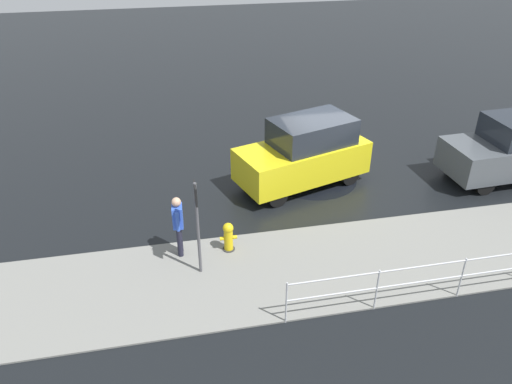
{
  "coord_description": "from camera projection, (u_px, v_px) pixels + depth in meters",
  "views": [
    {
      "loc": [
        4.94,
        13.02,
        7.52
      ],
      "look_at": [
        2.69,
        1.98,
        0.9
      ],
      "focal_mm": 35.0,
      "sensor_mm": 36.0,
      "label": 1
    }
  ],
  "objects": [
    {
      "name": "ground_plane",
      "position": [
        327.0,
        177.0,
        15.66
      ],
      "size": [
        60.0,
        60.0,
        0.0
      ],
      "primitive_type": "plane",
      "color": "black"
    },
    {
      "name": "sign_post",
      "position": [
        197.0,
        216.0,
        10.85
      ],
      "size": [
        0.07,
        0.44,
        2.4
      ],
      "color": "#4C4C51",
      "rests_on": "ground"
    },
    {
      "name": "moving_hatchback",
      "position": [
        305.0,
        153.0,
        14.79
      ],
      "size": [
        4.23,
        2.81,
        2.06
      ],
      "color": "yellow",
      "rests_on": "ground"
    },
    {
      "name": "kerb_strip",
      "position": [
        383.0,
        257.0,
        12.1
      ],
      "size": [
        24.0,
        3.2,
        0.04
      ],
      "primitive_type": "cube",
      "color": "slate",
      "rests_on": "ground"
    },
    {
      "name": "pedestrian",
      "position": [
        178.0,
        222.0,
        11.75
      ],
      "size": [
        0.26,
        0.57,
        1.62
      ],
      "color": "blue",
      "rests_on": "ground"
    },
    {
      "name": "fire_hydrant",
      "position": [
        228.0,
        237.0,
        12.17
      ],
      "size": [
        0.42,
        0.31,
        0.8
      ],
      "color": "gold",
      "rests_on": "ground"
    },
    {
      "name": "puddle_patch",
      "position": [
        313.0,
        178.0,
        15.58
      ],
      "size": [
        2.69,
        2.69,
        0.01
      ],
      "primitive_type": "cylinder",
      "color": "black",
      "rests_on": "ground"
    },
    {
      "name": "metal_railing",
      "position": [
        504.0,
        265.0,
        10.74
      ],
      "size": [
        9.72,
        0.04,
        1.05
      ],
      "color": "#B7BABF",
      "rests_on": "ground"
    }
  ]
}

